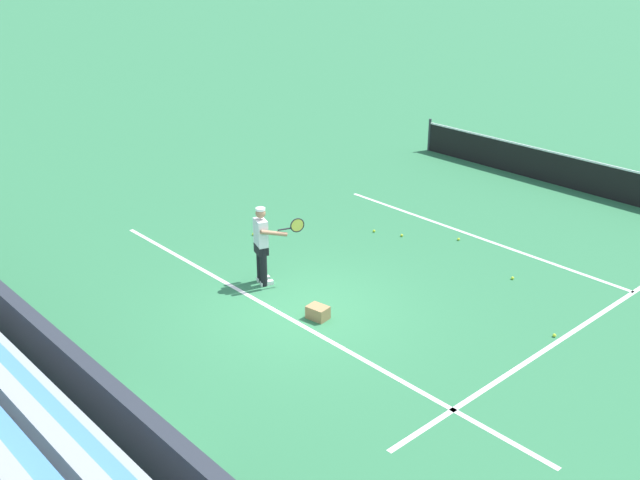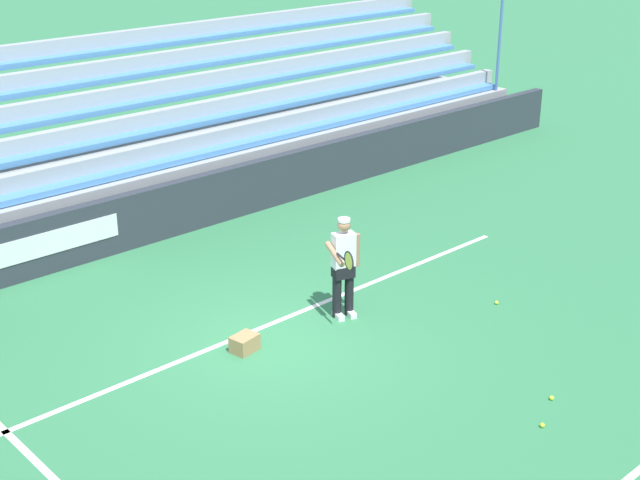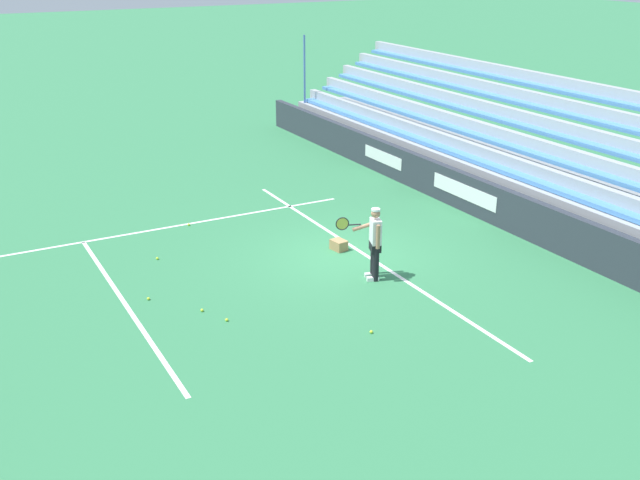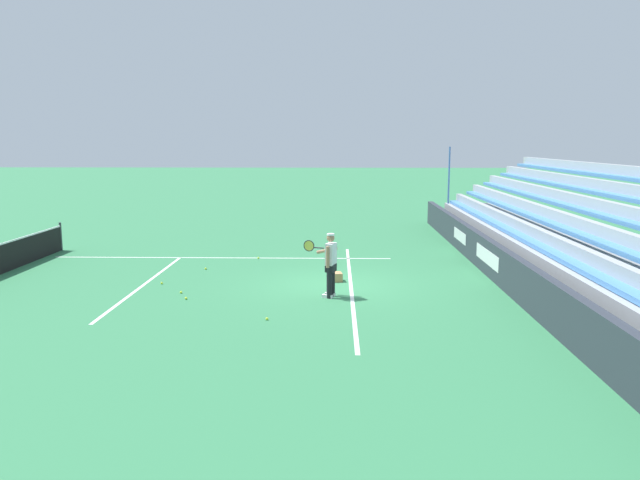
# 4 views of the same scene
# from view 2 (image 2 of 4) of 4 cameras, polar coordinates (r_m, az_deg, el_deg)

# --- Properties ---
(ground_plane) EXTENTS (160.00, 160.00, 0.00)m
(ground_plane) POSITION_cam_2_polar(r_m,az_deg,el_deg) (13.94, -3.04, -6.57)
(ground_plane) COLOR #337A4C
(court_baseline_white) EXTENTS (12.00, 0.10, 0.01)m
(court_baseline_white) POSITION_cam_2_polar(r_m,az_deg,el_deg) (14.28, -4.32, -5.84)
(court_baseline_white) COLOR white
(court_baseline_white) RESTS_ON ground
(back_wall_sponsor_board) EXTENTS (27.86, 0.25, 1.10)m
(back_wall_sponsor_board) POSITION_cam_2_polar(r_m,az_deg,el_deg) (17.38, -13.33, 0.85)
(back_wall_sponsor_board) COLOR #2D333D
(back_wall_sponsor_board) RESTS_ON ground
(bleacher_stand) EXTENTS (26.47, 4.00, 3.85)m
(bleacher_stand) POSITION_cam_2_polar(r_m,az_deg,el_deg) (19.53, -17.24, 3.58)
(bleacher_stand) COLOR #9EA3A8
(bleacher_stand) RESTS_ON ground
(tennis_player) EXTENTS (0.81, 0.93, 1.71)m
(tennis_player) POSITION_cam_2_polar(r_m,az_deg,el_deg) (14.33, 1.53, -1.71)
(tennis_player) COLOR black
(tennis_player) RESTS_ON ground
(ball_box_cardboard) EXTENTS (0.44, 0.36, 0.26)m
(ball_box_cardboard) POSITION_cam_2_polar(r_m,az_deg,el_deg) (13.68, -4.85, -6.60)
(ball_box_cardboard) COLOR #A87F51
(ball_box_cardboard) RESTS_ON ground
(tennis_ball_midcourt) EXTENTS (0.07, 0.07, 0.07)m
(tennis_ball_midcourt) POSITION_cam_2_polar(r_m,az_deg,el_deg) (12.89, 14.61, -9.76)
(tennis_ball_midcourt) COLOR #CCE533
(tennis_ball_midcourt) RESTS_ON ground
(tennis_ball_near_player) EXTENTS (0.07, 0.07, 0.07)m
(tennis_ball_near_player) POSITION_cam_2_polar(r_m,az_deg,el_deg) (15.38, 11.24, -3.95)
(tennis_ball_near_player) COLOR #CCE533
(tennis_ball_near_player) RESTS_ON ground
(tennis_ball_toward_net) EXTENTS (0.07, 0.07, 0.07)m
(tennis_ball_toward_net) POSITION_cam_2_polar(r_m,az_deg,el_deg) (12.29, 14.04, -11.42)
(tennis_ball_toward_net) COLOR #CCE533
(tennis_ball_toward_net) RESTS_ON ground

